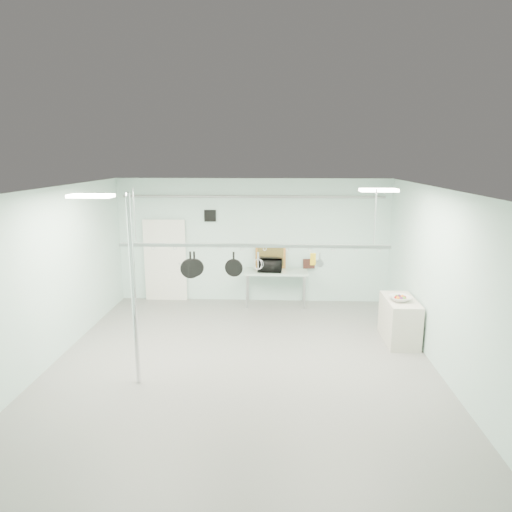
{
  "coord_description": "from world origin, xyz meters",
  "views": [
    {
      "loc": [
        0.61,
        -7.58,
        3.75
      ],
      "look_at": [
        0.21,
        1.0,
        1.86
      ],
      "focal_mm": 32.0,
      "sensor_mm": 36.0,
      "label": 1
    }
  ],
  "objects_px": {
    "chrome_pole": "(134,292)",
    "prep_table": "(276,274)",
    "pot_rack": "(253,244)",
    "fruit_bowl": "(400,298)",
    "microwave": "(270,265)",
    "skillet_mid": "(194,264)",
    "skillet_right": "(234,264)",
    "side_cabinet": "(399,320)",
    "skillet_left": "(191,265)",
    "coffee_canister": "(275,267)"
  },
  "relations": [
    {
      "from": "pot_rack",
      "to": "skillet_mid",
      "type": "xyz_separation_m",
      "value": [
        -1.06,
        0.0,
        -0.37
      ]
    },
    {
      "from": "prep_table",
      "to": "fruit_bowl",
      "type": "height_order",
      "value": "fruit_bowl"
    },
    {
      "from": "microwave",
      "to": "skillet_right",
      "type": "relative_size",
      "value": 1.3
    },
    {
      "from": "microwave",
      "to": "fruit_bowl",
      "type": "xyz_separation_m",
      "value": [
        2.65,
        -2.27,
        -0.12
      ]
    },
    {
      "from": "prep_table",
      "to": "pot_rack",
      "type": "xyz_separation_m",
      "value": [
        -0.4,
        -3.3,
        1.4
      ]
    },
    {
      "from": "coffee_canister",
      "to": "fruit_bowl",
      "type": "height_order",
      "value": "coffee_canister"
    },
    {
      "from": "chrome_pole",
      "to": "skillet_right",
      "type": "bearing_deg",
      "value": 30.19
    },
    {
      "from": "chrome_pole",
      "to": "coffee_canister",
      "type": "xyz_separation_m",
      "value": [
        2.27,
        4.13,
        -0.59
      ]
    },
    {
      "from": "chrome_pole",
      "to": "side_cabinet",
      "type": "relative_size",
      "value": 2.67
    },
    {
      "from": "pot_rack",
      "to": "skillet_mid",
      "type": "distance_m",
      "value": 1.12
    },
    {
      "from": "microwave",
      "to": "skillet_mid",
      "type": "xyz_separation_m",
      "value": [
        -1.31,
        -3.26,
        0.79
      ]
    },
    {
      "from": "microwave",
      "to": "skillet_left",
      "type": "relative_size",
      "value": 1.25
    },
    {
      "from": "chrome_pole",
      "to": "pot_rack",
      "type": "bearing_deg",
      "value": 25.35
    },
    {
      "from": "prep_table",
      "to": "side_cabinet",
      "type": "height_order",
      "value": "prep_table"
    },
    {
      "from": "microwave",
      "to": "fruit_bowl",
      "type": "distance_m",
      "value": 3.49
    },
    {
      "from": "microwave",
      "to": "side_cabinet",
      "type": "bearing_deg",
      "value": 144.49
    },
    {
      "from": "pot_rack",
      "to": "coffee_canister",
      "type": "xyz_separation_m",
      "value": [
        0.37,
        3.23,
        -1.22
      ]
    },
    {
      "from": "side_cabinet",
      "to": "skillet_left",
      "type": "relative_size",
      "value": 2.5
    },
    {
      "from": "fruit_bowl",
      "to": "pot_rack",
      "type": "bearing_deg",
      "value": -161.18
    },
    {
      "from": "chrome_pole",
      "to": "fruit_bowl",
      "type": "bearing_deg",
      "value": 21.47
    },
    {
      "from": "chrome_pole",
      "to": "fruit_bowl",
      "type": "distance_m",
      "value": 5.2
    },
    {
      "from": "pot_rack",
      "to": "fruit_bowl",
      "type": "relative_size",
      "value": 11.44
    },
    {
      "from": "prep_table",
      "to": "fruit_bowl",
      "type": "distance_m",
      "value": 3.41
    },
    {
      "from": "microwave",
      "to": "skillet_right",
      "type": "height_order",
      "value": "skillet_right"
    },
    {
      "from": "side_cabinet",
      "to": "coffee_canister",
      "type": "xyz_separation_m",
      "value": [
        -2.58,
        2.13,
        0.56
      ]
    },
    {
      "from": "prep_table",
      "to": "pot_rack",
      "type": "relative_size",
      "value": 0.33
    },
    {
      "from": "chrome_pole",
      "to": "microwave",
      "type": "distance_m",
      "value": 4.71
    },
    {
      "from": "chrome_pole",
      "to": "prep_table",
      "type": "xyz_separation_m",
      "value": [
        2.3,
        4.2,
        -0.77
      ]
    },
    {
      "from": "side_cabinet",
      "to": "skillet_left",
      "type": "height_order",
      "value": "skillet_left"
    },
    {
      "from": "microwave",
      "to": "skillet_left",
      "type": "xyz_separation_m",
      "value": [
        -1.38,
        -3.26,
        0.77
      ]
    },
    {
      "from": "side_cabinet",
      "to": "pot_rack",
      "type": "bearing_deg",
      "value": -159.55
    },
    {
      "from": "pot_rack",
      "to": "skillet_left",
      "type": "bearing_deg",
      "value": 180.0
    },
    {
      "from": "skillet_left",
      "to": "skillet_mid",
      "type": "distance_m",
      "value": 0.07
    },
    {
      "from": "microwave",
      "to": "skillet_mid",
      "type": "distance_m",
      "value": 3.6
    },
    {
      "from": "skillet_left",
      "to": "fruit_bowl",
      "type": "bearing_deg",
      "value": 3.85
    },
    {
      "from": "prep_table",
      "to": "microwave",
      "type": "height_order",
      "value": "microwave"
    },
    {
      "from": "microwave",
      "to": "coffee_canister",
      "type": "bearing_deg",
      "value": 168.78
    },
    {
      "from": "side_cabinet",
      "to": "pot_rack",
      "type": "relative_size",
      "value": 0.25
    },
    {
      "from": "skillet_mid",
      "to": "skillet_right",
      "type": "relative_size",
      "value": 0.98
    },
    {
      "from": "side_cabinet",
      "to": "skillet_left",
      "type": "distance_m",
      "value": 4.45
    },
    {
      "from": "side_cabinet",
      "to": "skillet_right",
      "type": "height_order",
      "value": "skillet_right"
    },
    {
      "from": "prep_table",
      "to": "skillet_mid",
      "type": "xyz_separation_m",
      "value": [
        -1.46,
        -3.3,
        1.03
      ]
    },
    {
      "from": "pot_rack",
      "to": "fruit_bowl",
      "type": "xyz_separation_m",
      "value": [
        2.9,
        0.99,
        -1.28
      ]
    },
    {
      "from": "side_cabinet",
      "to": "fruit_bowl",
      "type": "height_order",
      "value": "fruit_bowl"
    },
    {
      "from": "side_cabinet",
      "to": "fruit_bowl",
      "type": "distance_m",
      "value": 0.52
    },
    {
      "from": "skillet_left",
      "to": "skillet_right",
      "type": "bearing_deg",
      "value": -9.94
    },
    {
      "from": "side_cabinet",
      "to": "microwave",
      "type": "height_order",
      "value": "microwave"
    },
    {
      "from": "skillet_mid",
      "to": "skillet_right",
      "type": "distance_m",
      "value": 0.71
    },
    {
      "from": "pot_rack",
      "to": "skillet_mid",
      "type": "relative_size",
      "value": 10.6
    },
    {
      "from": "side_cabinet",
      "to": "coffee_canister",
      "type": "distance_m",
      "value": 3.39
    }
  ]
}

